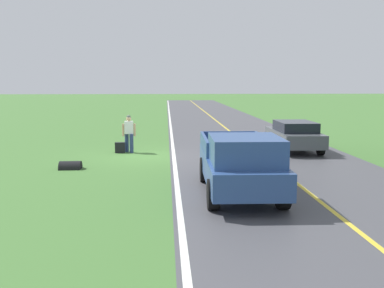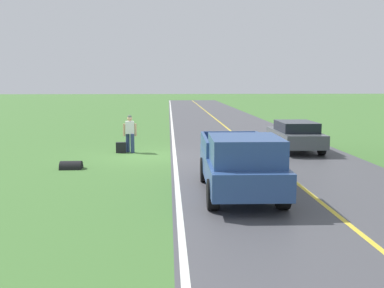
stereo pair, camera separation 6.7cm
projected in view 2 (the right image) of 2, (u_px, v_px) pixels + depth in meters
The scene contains 9 objects.
ground_plane at pixel (147, 156), 20.07m from camera, with size 200.00×200.00×0.00m, color #427033.
road_surface at pixel (261, 155), 20.33m from camera, with size 8.13×120.00×0.00m, color #47474C.
lane_edge_line at pixel (175, 156), 20.13m from camera, with size 0.16×117.60×0.00m, color silver.
lane_centre_line at pixel (261, 155), 20.33m from camera, with size 0.14×117.60×0.00m, color gold.
hitchhiker_walking at pixel (130, 131), 20.94m from camera, with size 0.62×0.51×1.75m.
suitcase_carried at pixel (121, 148), 20.92m from camera, with size 0.20×0.46×0.49m, color black.
pickup_truck_passing at pixel (241, 163), 12.98m from camera, with size 2.18×5.44×1.82m.
sedan_near_oncoming at pixel (295, 135), 21.48m from camera, with size 1.96×4.42×1.41m.
drainage_culvert at pixel (71, 169), 17.11m from camera, with size 0.60×0.60×0.80m, color black.
Camera 2 is at (-0.94, 19.88, 3.27)m, focal length 42.39 mm.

